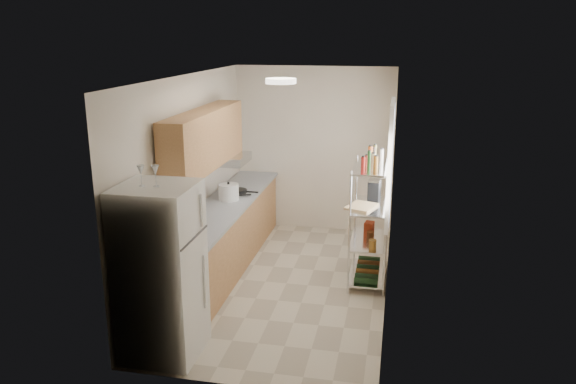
% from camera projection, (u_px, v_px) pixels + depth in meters
% --- Properties ---
extents(room, '(2.52, 4.42, 2.62)m').
position_uv_depth(room, '(286.00, 185.00, 6.80)').
color(room, beige).
rests_on(room, ground).
extents(counter_run, '(0.63, 3.51, 0.90)m').
position_uv_depth(counter_run, '(227.00, 234.00, 7.62)').
color(counter_run, tan).
rests_on(counter_run, ground).
extents(upper_cabinets, '(0.33, 2.20, 0.72)m').
position_uv_depth(upper_cabinets, '(205.00, 139.00, 6.96)').
color(upper_cabinets, tan).
rests_on(upper_cabinets, room).
extents(range_hood, '(0.50, 0.60, 0.12)m').
position_uv_depth(range_hood, '(229.00, 159.00, 7.82)').
color(range_hood, '#B7BABC').
rests_on(range_hood, room).
extents(window, '(0.06, 1.00, 1.46)m').
position_uv_depth(window, '(390.00, 163.00, 6.83)').
color(window, white).
rests_on(window, room).
extents(bakers_rack, '(0.45, 0.90, 1.73)m').
position_uv_depth(bakers_rack, '(371.00, 198.00, 6.94)').
color(bakers_rack, silver).
rests_on(bakers_rack, ground).
extents(ceiling_dome, '(0.34, 0.34, 0.05)m').
position_uv_depth(ceiling_dome, '(281.00, 81.00, 6.17)').
color(ceiling_dome, white).
rests_on(ceiling_dome, room).
extents(refrigerator, '(0.71, 0.71, 1.73)m').
position_uv_depth(refrigerator, '(161.00, 272.00, 5.39)').
color(refrigerator, silver).
rests_on(refrigerator, ground).
extents(wine_glass_a, '(0.07, 0.07, 0.20)m').
position_uv_depth(wine_glass_a, '(141.00, 176.00, 5.11)').
color(wine_glass_a, silver).
rests_on(wine_glass_a, refrigerator).
extents(wine_glass_b, '(0.07, 0.07, 0.20)m').
position_uv_depth(wine_glass_b, '(156.00, 176.00, 5.09)').
color(wine_glass_b, silver).
rests_on(wine_glass_b, refrigerator).
extents(rice_cooker, '(0.27, 0.27, 0.22)m').
position_uv_depth(rice_cooker, '(229.00, 192.00, 7.57)').
color(rice_cooker, silver).
rests_on(rice_cooker, counter_run).
extents(frying_pan_large, '(0.34, 0.34, 0.05)m').
position_uv_depth(frying_pan_large, '(230.00, 196.00, 7.71)').
color(frying_pan_large, black).
rests_on(frying_pan_large, counter_run).
extents(frying_pan_small, '(0.25, 0.25, 0.05)m').
position_uv_depth(frying_pan_small, '(239.00, 191.00, 7.94)').
color(frying_pan_small, black).
rests_on(frying_pan_small, counter_run).
extents(cutting_board, '(0.42, 0.47, 0.03)m').
position_uv_depth(cutting_board, '(362.00, 206.00, 6.89)').
color(cutting_board, tan).
rests_on(cutting_board, bakers_rack).
extents(espresso_machine, '(0.17, 0.23, 0.25)m').
position_uv_depth(espresso_machine, '(374.00, 189.00, 7.25)').
color(espresso_machine, black).
rests_on(espresso_machine, bakers_rack).
extents(storage_bag, '(0.13, 0.17, 0.17)m').
position_uv_depth(storage_bag, '(369.00, 229.00, 7.23)').
color(storage_bag, maroon).
rests_on(storage_bag, bakers_rack).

